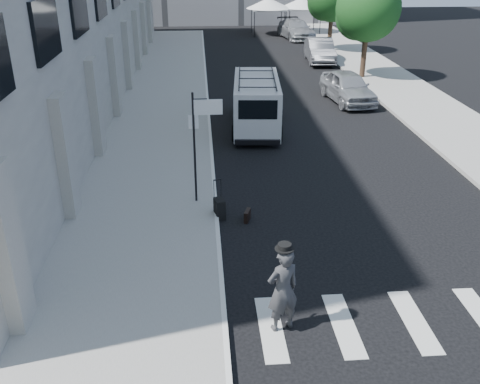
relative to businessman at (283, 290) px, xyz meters
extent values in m
plane|color=black|center=(0.77, 3.00, -0.99)|extent=(120.00, 120.00, 0.00)
cube|color=gray|center=(-3.48, 19.00, -0.92)|extent=(4.50, 48.00, 0.15)
cube|color=gray|center=(9.77, 23.00, -0.92)|extent=(4.00, 56.00, 0.15)
cylinder|color=black|center=(-1.83, 6.20, 0.91)|extent=(0.07, 0.07, 3.50)
cube|color=white|center=(-1.83, 6.22, 1.76)|extent=(0.30, 0.03, 0.42)
cube|color=white|center=(-1.38, 6.20, 2.21)|extent=(0.85, 0.06, 0.45)
cylinder|color=black|center=(8.37, 23.00, 0.41)|extent=(0.32, 0.32, 2.80)
sphere|color=#143E14|center=(8.37, 23.00, 3.14)|extent=(3.80, 3.80, 3.80)
sphere|color=#143E14|center=(7.97, 23.60, 2.57)|extent=(2.66, 2.66, 2.66)
cylinder|color=black|center=(8.37, 32.00, 0.41)|extent=(0.32, 0.32, 2.80)
sphere|color=#143E14|center=(7.97, 32.60, 2.57)|extent=(2.66, 2.66, 2.66)
cylinder|color=black|center=(3.37, 39.60, 0.11)|extent=(0.06, 0.06, 2.20)
cylinder|color=black|center=(6.17, 39.60, 0.11)|extent=(0.06, 0.06, 2.20)
cylinder|color=black|center=(3.37, 42.40, 0.11)|extent=(0.06, 0.06, 2.20)
cylinder|color=black|center=(6.17, 42.40, 0.11)|extent=(0.06, 0.06, 2.20)
cube|color=white|center=(4.77, 41.00, 1.26)|extent=(3.00, 3.00, 0.12)
cone|color=white|center=(4.77, 41.00, 1.76)|extent=(4.00, 4.00, 0.90)
cylinder|color=black|center=(6.57, 40.10, 0.11)|extent=(0.06, 0.06, 2.20)
cylinder|color=black|center=(9.37, 40.10, 0.11)|extent=(0.06, 0.06, 2.20)
cylinder|color=black|center=(6.57, 42.90, 0.11)|extent=(0.06, 0.06, 2.20)
cylinder|color=black|center=(9.37, 42.90, 0.11)|extent=(0.06, 0.06, 2.20)
cube|color=white|center=(7.97, 41.50, 1.26)|extent=(3.00, 3.00, 0.12)
cone|color=white|center=(7.97, 41.50, 1.76)|extent=(4.00, 4.00, 0.90)
imported|color=#353538|center=(0.00, 0.00, 0.00)|extent=(0.85, 0.70, 1.99)
cube|color=black|center=(-0.30, 5.00, -0.82)|extent=(0.25, 0.46, 0.34)
cube|color=black|center=(-1.13, 5.23, -0.68)|extent=(0.37, 0.49, 0.63)
cylinder|color=black|center=(-1.28, 5.39, -0.10)|extent=(0.02, 0.02, 0.60)
cylinder|color=black|center=(-1.07, 5.44, -0.10)|extent=(0.02, 0.02, 0.60)
cube|color=black|center=(-1.17, 5.42, 0.20)|extent=(0.24, 0.09, 0.03)
cube|color=silver|center=(0.87, 13.74, 0.22)|extent=(2.36, 5.36, 2.03)
cube|color=silver|center=(1.10, 16.58, -0.27)|extent=(1.90, 1.02, 1.06)
cube|color=black|center=(0.65, 11.16, 0.65)|extent=(1.55, 0.20, 0.77)
cylinder|color=black|center=(0.10, 15.64, -0.63)|extent=(0.33, 0.75, 0.73)
cylinder|color=black|center=(1.93, 15.49, -0.63)|extent=(0.33, 0.75, 0.73)
cylinder|color=black|center=(-0.19, 12.08, -0.63)|extent=(0.33, 0.75, 0.73)
cylinder|color=black|center=(1.64, 11.93, -0.63)|extent=(0.33, 0.75, 0.73)
imported|color=gray|center=(6.10, 17.90, -0.20)|extent=(2.38, 4.82, 1.58)
imported|color=#525459|center=(6.83, 28.25, -0.19)|extent=(2.04, 4.97, 1.60)
imported|color=gray|center=(6.91, 38.58, -0.19)|extent=(2.99, 5.78, 1.60)
camera|label=1|loc=(-1.59, -9.19, 6.59)|focal=40.00mm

